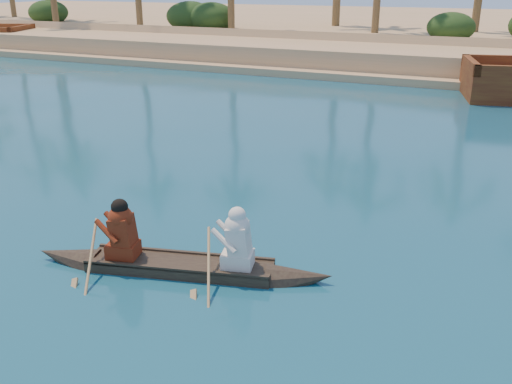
% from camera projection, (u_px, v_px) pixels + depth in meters
% --- Properties ---
extents(canoe, '(5.21, 1.97, 1.43)m').
position_uv_depth(canoe, '(180.00, 256.00, 9.66)').
color(canoe, '#3B3120').
rests_on(canoe, ground).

